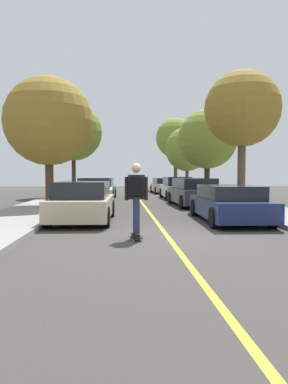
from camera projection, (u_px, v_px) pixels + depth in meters
name	position (u px, v px, depth m)	size (l,w,h in m)	color
ground	(168.00, 237.00, 9.23)	(80.00, 80.00, 0.00)	#3D3A38
center_line	(153.00, 218.00, 13.21)	(0.12, 39.20, 0.01)	gold
parked_car_left_nearest	(83.00, 202.00, 12.13)	(2.09, 4.20, 1.37)	#BCAD89
parked_car_left_near	(95.00, 193.00, 17.95)	(1.87, 4.18, 1.43)	#B7B7BC
parked_car_left_far	(101.00, 189.00, 23.49)	(1.95, 4.36, 1.38)	#1E5B33
parked_car_right_nearest	(229.00, 203.00, 12.27)	(2.09, 4.73, 1.24)	navy
parked_car_right_near	(193.00, 192.00, 18.26)	(2.10, 4.69, 1.42)	#38383D
parked_car_right_far	(176.00, 188.00, 23.70)	(1.86, 4.50, 1.45)	white
parked_car_right_farthest	(164.00, 186.00, 30.65)	(2.05, 4.43, 1.31)	#BCAD89
street_tree_left_nearest	(49.00, 121.00, 16.55)	(4.10, 4.10, 5.99)	#4C3823
street_tree_left_near	(73.00, 132.00, 25.21)	(4.06, 4.06, 6.50)	#3D2D1E
street_tree_right_nearest	(242.00, 109.00, 16.83)	(3.56, 3.56, 6.34)	brown
street_tree_right_near	(207.00, 139.00, 23.62)	(3.91, 3.91, 5.75)	#3D2D1E
street_tree_right_far	(187.00, 149.00, 30.76)	(3.79, 3.79, 5.55)	brown
street_tree_right_farthest	(176.00, 138.00, 37.11)	(4.12, 4.12, 7.31)	#4C3823
skateboard	(136.00, 235.00, 8.91)	(0.26, 0.85, 0.10)	black
skateboarder	(136.00, 194.00, 8.82)	(0.58, 0.70, 1.78)	black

